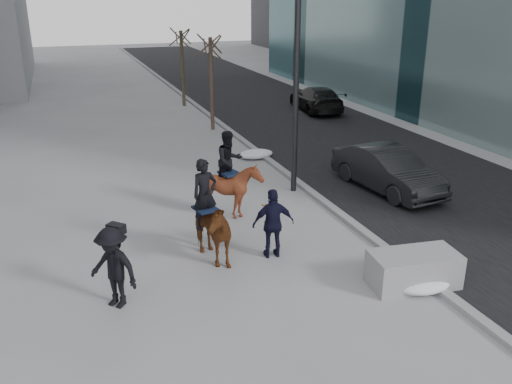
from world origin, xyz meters
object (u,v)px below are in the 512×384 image
object	(u,v)px
planter	(414,269)
mounted_right	(231,184)
mounted_left	(207,224)
car_near	(387,170)

from	to	relation	value
planter	mounted_right	world-z (taller)	mounted_right
planter	mounted_right	bearing A→B (deg)	117.05
mounted_left	mounted_right	bearing A→B (deg)	60.60
car_near	mounted_left	size ratio (longest dim) A/B	1.70
car_near	mounted_right	world-z (taller)	mounted_right
planter	car_near	xyz separation A→B (m)	(2.85, 5.50, 0.32)
planter	car_near	bearing A→B (deg)	62.64
car_near	mounted_right	distance (m)	5.48
planter	mounted_left	size ratio (longest dim) A/B	0.77
planter	car_near	world-z (taller)	car_near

